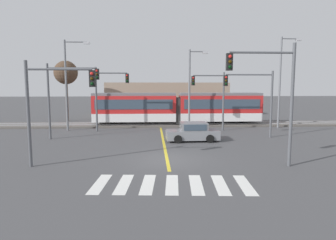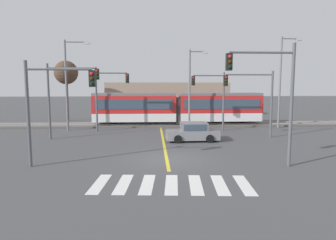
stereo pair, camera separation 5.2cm
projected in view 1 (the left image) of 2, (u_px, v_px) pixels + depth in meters
ground_plane at (167, 160)px, 18.09m from camera, size 200.00×200.00×0.00m
track_bed at (160, 125)px, 33.45m from camera, size 120.00×4.00×0.18m
rail_near at (160, 124)px, 32.71m from camera, size 120.00×0.08×0.10m
rail_far at (160, 122)px, 34.14m from camera, size 120.00×0.08×0.10m
light_rail_tram at (177, 107)px, 33.31m from camera, size 18.50×2.64×3.43m
crosswalk_stripe_0 at (100, 184)px, 13.70m from camera, size 0.77×2.83×0.01m
crosswalk_stripe_1 at (124, 184)px, 13.67m from camera, size 0.77×2.83×0.01m
crosswalk_stripe_2 at (148, 184)px, 13.65m from camera, size 0.77×2.83×0.01m
crosswalk_stripe_3 at (172, 184)px, 13.63m from camera, size 0.77×2.83×0.01m
crosswalk_stripe_4 at (196, 184)px, 13.61m from camera, size 0.77×2.83×0.01m
crosswalk_stripe_5 at (220, 185)px, 13.58m from camera, size 0.77×2.83×0.01m
crosswalk_stripe_6 at (245, 185)px, 13.56m from camera, size 0.77×2.83×0.01m
lane_centre_line at (164, 142)px, 23.54m from camera, size 0.20×15.99×0.01m
sedan_crossing at (193, 132)px, 24.05m from camera, size 4.25×2.01×1.52m
traffic_light_far_right at (212, 92)px, 29.08m from camera, size 3.25×0.38×5.72m
traffic_light_near_right at (271, 87)px, 16.12m from camera, size 3.75×0.38×6.74m
traffic_light_near_left at (52, 97)px, 16.19m from camera, size 3.75×0.38×5.81m
traffic_light_far_left at (107, 90)px, 28.78m from camera, size 3.25×0.38×6.20m
traffic_light_mid_left at (66, 89)px, 24.60m from camera, size 4.25×0.38×6.24m
traffic_light_mid_right at (255, 93)px, 25.32m from camera, size 4.25×0.38×5.68m
street_lamp_west at (68, 79)px, 29.08m from camera, size 2.50×0.28×8.80m
street_lamp_centre at (191, 84)px, 30.29m from camera, size 1.98×0.28×8.02m
street_lamp_east at (282, 77)px, 30.87m from camera, size 2.17×0.28×9.38m
bare_tree_far_west at (66, 73)px, 36.69m from camera, size 2.88×2.88×7.45m
building_backdrop_far at (167, 99)px, 44.29m from camera, size 17.35×6.00×4.82m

